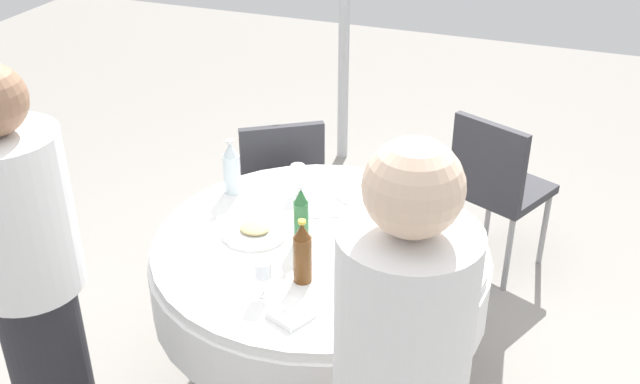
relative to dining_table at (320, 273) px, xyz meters
name	(u,v)px	position (x,y,z in m)	size (l,w,h in m)	color
dining_table	(320,273)	(0.00, 0.00, 0.00)	(1.31, 1.31, 0.74)	white
bottle_brown_inner	(302,253)	(0.03, -0.26, 0.26)	(0.07, 0.07, 0.25)	#593314
bottle_clear_rear	(232,168)	(-0.48, 0.23, 0.26)	(0.07, 0.07, 0.24)	silver
bottle_green_west	(301,216)	(-0.06, -0.03, 0.26)	(0.06, 0.06, 0.24)	#2D6B38
bottle_clear_front	(359,262)	(0.24, -0.26, 0.28)	(0.07, 0.07, 0.28)	silver
wine_glass_front	(364,211)	(0.14, 0.09, 0.26)	(0.06, 0.06, 0.16)	white
wine_glass_mid	(263,271)	(-0.06, -0.38, 0.24)	(0.06, 0.06, 0.13)	white
wine_glass_south	(400,195)	(0.23, 0.28, 0.25)	(0.07, 0.07, 0.14)	white
wine_glass_far	(298,173)	(-0.22, 0.32, 0.24)	(0.06, 0.06, 0.13)	white
plate_near	(255,231)	(-0.25, -0.04, 0.16)	(0.26, 0.26, 0.04)	white
plate_outer	(399,263)	(0.32, -0.05, 0.16)	(0.23, 0.23, 0.02)	white
plate_east	(362,193)	(0.04, 0.40, 0.16)	(0.21, 0.21, 0.02)	white
spoon_rear	(403,306)	(0.40, -0.28, 0.15)	(0.18, 0.02, 0.01)	silver
spoon_west	(316,217)	(-0.08, 0.15, 0.15)	(0.18, 0.02, 0.01)	silver
folded_napkin	(291,314)	(0.07, -0.46, 0.16)	(0.12, 0.12, 0.02)	white
person_rear	(34,296)	(-0.68, -0.78, 0.26)	(0.34, 0.34, 1.63)	#26262B
chair_south	(280,182)	(-0.49, 0.75, -0.07)	(0.55, 0.55, 0.87)	#2D2D33
chair_far	(496,182)	(0.51, 1.13, -0.07)	(0.53, 0.53, 0.87)	#2D2D33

